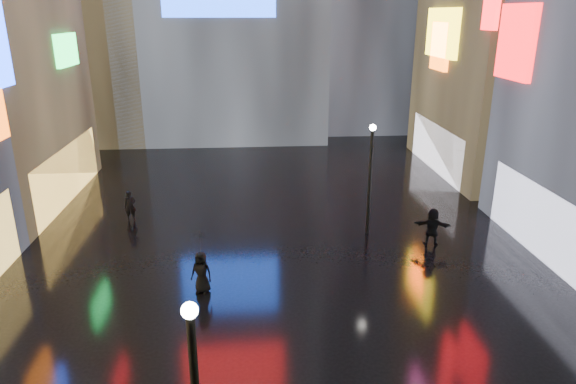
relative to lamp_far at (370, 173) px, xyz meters
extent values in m
plane|color=black|center=(-4.35, -0.13, -2.94)|extent=(140.00, 140.00, 0.00)
cube|color=#FFC659|center=(-15.45, 5.87, -1.44)|extent=(0.20, 10.00, 3.00)
cube|color=#17D248|center=(-15.20, 7.69, 4.97)|extent=(0.25, 3.00, 1.71)
cube|color=white|center=(6.75, -3.13, -1.44)|extent=(0.20, 9.00, 3.00)
cube|color=red|center=(6.50, 0.99, 5.64)|extent=(0.25, 2.99, 3.26)
cube|color=white|center=(6.75, 9.87, -1.44)|extent=(0.20, 9.00, 3.00)
cube|color=yellow|center=(6.50, 10.19, 5.71)|extent=(0.25, 4.92, 2.91)
cube|color=#E9540B|center=(6.50, 10.31, 4.90)|extent=(0.25, 2.63, 2.87)
sphere|color=white|center=(-6.48, -14.21, 2.11)|extent=(0.30, 0.30, 0.30)
cylinder|color=black|center=(0.00, 0.00, -0.44)|extent=(0.16, 0.16, 5.00)
sphere|color=white|center=(0.00, 0.00, 2.11)|extent=(0.30, 0.30, 0.30)
imported|color=black|center=(-7.30, -4.85, -2.14)|extent=(0.90, 0.72, 1.61)
imported|color=black|center=(2.55, -1.50, -2.08)|extent=(1.68, 0.96, 1.73)
imported|color=black|center=(-11.41, 2.43, -2.18)|extent=(0.61, 0.45, 1.53)
imported|color=black|center=(-7.30, -4.85, -0.92)|extent=(1.06, 1.04, 0.82)
camera|label=1|loc=(-5.38, -21.84, 6.86)|focal=32.00mm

